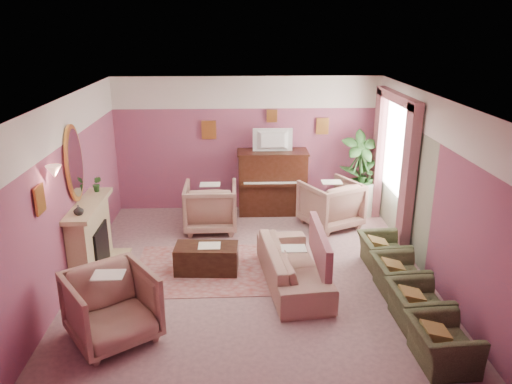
{
  "coord_description": "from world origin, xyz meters",
  "views": [
    {
      "loc": [
        -0.23,
        -7.19,
        3.84
      ],
      "look_at": [
        0.07,
        0.4,
        1.23
      ],
      "focal_mm": 35.0,
      "sensor_mm": 36.0,
      "label": 1
    }
  ],
  "objects_px": {
    "floral_armchair_left": "(211,204)",
    "floral_armchair_right": "(331,201)",
    "olive_chair_a": "(442,337)",
    "side_table": "(361,198)",
    "floral_armchair_front": "(111,303)",
    "coffee_table": "(207,259)",
    "olive_chair_c": "(399,271)",
    "sofa": "(293,259)",
    "piano": "(272,183)",
    "television": "(273,139)",
    "olive_chair_d": "(383,247)",
    "olive_chair_b": "(418,300)"
  },
  "relations": [
    {
      "from": "piano",
      "to": "olive_chair_d",
      "type": "xyz_separation_m",
      "value": [
        1.64,
        -2.55,
        -0.3
      ]
    },
    {
      "from": "sofa",
      "to": "olive_chair_c",
      "type": "height_order",
      "value": "sofa"
    },
    {
      "from": "olive_chair_a",
      "to": "television",
      "type": "bearing_deg",
      "value": 108.31
    },
    {
      "from": "piano",
      "to": "coffee_table",
      "type": "bearing_deg",
      "value": -115.29
    },
    {
      "from": "floral_armchair_left",
      "to": "coffee_table",
      "type": "bearing_deg",
      "value": -89.68
    },
    {
      "from": "piano",
      "to": "olive_chair_a",
      "type": "bearing_deg",
      "value": -71.86
    },
    {
      "from": "olive_chair_b",
      "to": "olive_chair_d",
      "type": "distance_m",
      "value": 1.64
    },
    {
      "from": "coffee_table",
      "to": "floral_armchair_left",
      "type": "relative_size",
      "value": 0.98
    },
    {
      "from": "piano",
      "to": "olive_chair_d",
      "type": "distance_m",
      "value": 3.05
    },
    {
      "from": "sofa",
      "to": "side_table",
      "type": "height_order",
      "value": "sofa"
    },
    {
      "from": "floral_armchair_right",
      "to": "olive_chair_d",
      "type": "xyz_separation_m",
      "value": [
        0.55,
        -1.75,
        -0.16
      ]
    },
    {
      "from": "sofa",
      "to": "floral_armchair_front",
      "type": "height_order",
      "value": "floral_armchair_front"
    },
    {
      "from": "floral_armchair_front",
      "to": "floral_armchair_right",
      "type": "bearing_deg",
      "value": 46.48
    },
    {
      "from": "sofa",
      "to": "olive_chair_d",
      "type": "relative_size",
      "value": 2.57
    },
    {
      "from": "side_table",
      "to": "olive_chair_b",
      "type": "bearing_deg",
      "value": -92.89
    },
    {
      "from": "coffee_table",
      "to": "olive_chair_b",
      "type": "xyz_separation_m",
      "value": [
        2.88,
        -1.58,
        0.12
      ]
    },
    {
      "from": "olive_chair_a",
      "to": "side_table",
      "type": "bearing_deg",
      "value": 87.6
    },
    {
      "from": "side_table",
      "to": "olive_chair_c",
      "type": "bearing_deg",
      "value": -93.63
    },
    {
      "from": "floral_armchair_right",
      "to": "olive_chair_a",
      "type": "distance_m",
      "value": 4.25
    },
    {
      "from": "floral_armchair_front",
      "to": "olive_chair_c",
      "type": "height_order",
      "value": "floral_armchair_front"
    },
    {
      "from": "piano",
      "to": "floral_armchair_left",
      "type": "xyz_separation_m",
      "value": [
        -1.25,
        -0.86,
        -0.14
      ]
    },
    {
      "from": "coffee_table",
      "to": "olive_chair_c",
      "type": "relative_size",
      "value": 1.24
    },
    {
      "from": "piano",
      "to": "sofa",
      "type": "relative_size",
      "value": 0.68
    },
    {
      "from": "coffee_table",
      "to": "floral_armchair_left",
      "type": "height_order",
      "value": "floral_armchair_left"
    },
    {
      "from": "coffee_table",
      "to": "floral_armchair_right",
      "type": "height_order",
      "value": "floral_armchair_right"
    },
    {
      "from": "floral_armchair_left",
      "to": "olive_chair_d",
      "type": "bearing_deg",
      "value": -30.39
    },
    {
      "from": "coffee_table",
      "to": "floral_armchair_right",
      "type": "distance_m",
      "value": 2.97
    },
    {
      "from": "television",
      "to": "olive_chair_c",
      "type": "bearing_deg",
      "value": -63.7
    },
    {
      "from": "piano",
      "to": "coffee_table",
      "type": "distance_m",
      "value": 2.92
    },
    {
      "from": "olive_chair_a",
      "to": "olive_chair_c",
      "type": "height_order",
      "value": "same"
    },
    {
      "from": "coffee_table",
      "to": "side_table",
      "type": "distance_m",
      "value": 3.92
    },
    {
      "from": "television",
      "to": "olive_chair_b",
      "type": "distance_m",
      "value": 4.63
    },
    {
      "from": "olive_chair_b",
      "to": "side_table",
      "type": "height_order",
      "value": "side_table"
    },
    {
      "from": "piano",
      "to": "side_table",
      "type": "xyz_separation_m",
      "value": [
        1.84,
        -0.19,
        -0.3
      ]
    },
    {
      "from": "floral_armchair_left",
      "to": "floral_armchair_front",
      "type": "distance_m",
      "value": 3.68
    },
    {
      "from": "piano",
      "to": "television",
      "type": "height_order",
      "value": "television"
    },
    {
      "from": "floral_armchair_left",
      "to": "floral_armchair_front",
      "type": "bearing_deg",
      "value": -106.87
    },
    {
      "from": "olive_chair_d",
      "to": "piano",
      "type": "bearing_deg",
      "value": 122.76
    },
    {
      "from": "piano",
      "to": "olive_chair_d",
      "type": "height_order",
      "value": "piano"
    },
    {
      "from": "olive_chair_c",
      "to": "side_table",
      "type": "bearing_deg",
      "value": 86.37
    },
    {
      "from": "floral_armchair_right",
      "to": "side_table",
      "type": "xyz_separation_m",
      "value": [
        0.75,
        0.61,
        -0.16
      ]
    },
    {
      "from": "floral_armchair_left",
      "to": "floral_armchair_right",
      "type": "bearing_deg",
      "value": 1.5
    },
    {
      "from": "sofa",
      "to": "floral_armchair_left",
      "type": "relative_size",
      "value": 2.02
    },
    {
      "from": "piano",
      "to": "television",
      "type": "distance_m",
      "value": 0.95
    },
    {
      "from": "television",
      "to": "floral_armchair_front",
      "type": "height_order",
      "value": "television"
    },
    {
      "from": "television",
      "to": "olive_chair_a",
      "type": "relative_size",
      "value": 0.99
    },
    {
      "from": "coffee_table",
      "to": "floral_armchair_front",
      "type": "bearing_deg",
      "value": -121.41
    },
    {
      "from": "television",
      "to": "olive_chair_c",
      "type": "distance_m",
      "value": 3.91
    },
    {
      "from": "sofa",
      "to": "floral_armchair_left",
      "type": "xyz_separation_m",
      "value": [
        -1.35,
        2.2,
        0.09
      ]
    },
    {
      "from": "piano",
      "to": "olive_chair_c",
      "type": "bearing_deg",
      "value": -64.04
    }
  ]
}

